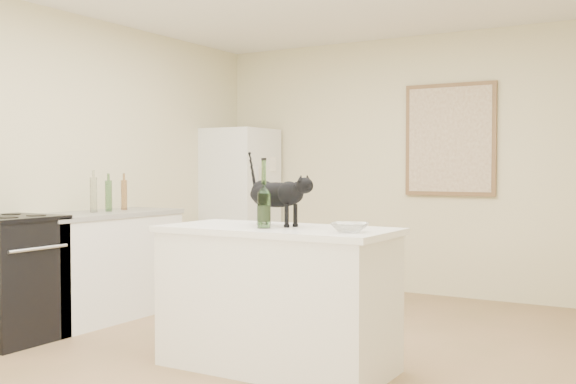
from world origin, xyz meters
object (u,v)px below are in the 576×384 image
(fridge, at_px, (239,206))
(wine_bottle, at_px, (264,197))
(black_cat, at_px, (276,198))
(stove, at_px, (11,280))
(glass_bowl, at_px, (350,228))

(fridge, xyz_separation_m, wine_bottle, (2.02, -2.66, 0.24))
(fridge, height_order, black_cat, fridge)
(stove, xyz_separation_m, wine_bottle, (2.02, 0.29, 0.64))
(stove, bearing_deg, glass_bowl, 6.73)
(stove, xyz_separation_m, fridge, (0.00, 2.95, 0.40))
(stove, xyz_separation_m, glass_bowl, (2.60, 0.31, 0.48))
(stove, height_order, glass_bowl, glass_bowl)
(fridge, bearing_deg, glass_bowl, -45.49)
(stove, distance_m, black_cat, 2.15)
(stove, relative_size, fridge, 0.53)
(stove, relative_size, black_cat, 1.76)
(fridge, distance_m, glass_bowl, 3.71)
(fridge, height_order, wine_bottle, fridge)
(stove, xyz_separation_m, black_cat, (2.00, 0.47, 0.63))
(black_cat, distance_m, glass_bowl, 0.64)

